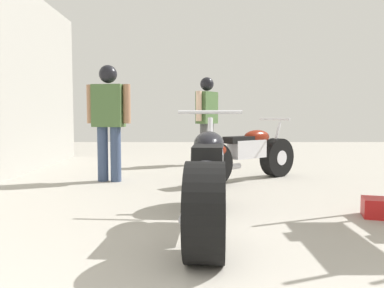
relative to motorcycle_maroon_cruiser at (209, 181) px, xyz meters
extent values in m
plane|color=#9E998E|center=(-0.03, 1.45, -0.41)|extent=(18.91, 18.91, 0.00)
cylinder|color=black|center=(0.06, 0.78, -0.08)|extent=(0.30, 0.67, 0.66)
cylinder|color=silver|center=(0.06, 0.78, -0.08)|extent=(0.28, 0.27, 0.25)
cylinder|color=black|center=(-0.05, -0.70, -0.08)|extent=(0.30, 0.67, 0.66)
cylinder|color=silver|center=(-0.05, -0.70, -0.08)|extent=(0.28, 0.27, 0.25)
cube|color=silver|center=(0.00, 0.04, 0.10)|extent=(0.29, 0.67, 0.29)
ellipsoid|color=black|center=(0.02, 0.26, 0.29)|extent=(0.30, 0.55, 0.23)
cube|color=black|center=(-0.01, -0.14, 0.26)|extent=(0.26, 0.51, 0.10)
ellipsoid|color=black|center=(-0.04, -0.65, 0.12)|extent=(0.30, 0.47, 0.25)
cylinder|color=silver|center=(0.05, 0.74, 0.23)|extent=(0.07, 0.26, 0.59)
cylinder|color=silver|center=(0.05, 0.70, 0.57)|extent=(0.64, 0.08, 0.04)
cylinder|color=silver|center=(-0.16, -0.26, -0.18)|extent=(0.13, 0.57, 0.09)
cylinder|color=black|center=(1.20, 2.86, -0.11)|extent=(0.59, 0.52, 0.60)
cylinder|color=silver|center=(1.20, 2.86, -0.11)|extent=(0.30, 0.30, 0.23)
cylinder|color=black|center=(0.14, 2.01, -0.11)|extent=(0.59, 0.52, 0.60)
cylinder|color=silver|center=(0.14, 2.01, -0.11)|extent=(0.30, 0.30, 0.23)
cube|color=silver|center=(0.67, 2.44, 0.06)|extent=(0.61, 0.55, 0.26)
ellipsoid|color=maroon|center=(0.83, 2.56, 0.23)|extent=(0.53, 0.49, 0.21)
cube|color=black|center=(0.54, 2.33, 0.20)|extent=(0.48, 0.44, 0.09)
ellipsoid|color=maroon|center=(0.18, 2.04, 0.08)|extent=(0.47, 0.45, 0.22)
cylinder|color=silver|center=(1.17, 2.84, 0.17)|extent=(0.21, 0.18, 0.54)
cylinder|color=silver|center=(1.14, 2.81, 0.49)|extent=(0.39, 0.48, 0.03)
cylinder|color=silver|center=(0.37, 2.36, -0.20)|extent=(0.46, 0.39, 0.08)
cylinder|color=#4C4C4C|center=(0.22, 4.43, -0.01)|extent=(0.21, 0.21, 0.80)
cylinder|color=#4C4C4C|center=(0.10, 4.27, -0.01)|extent=(0.21, 0.21, 0.80)
cube|color=#476638|center=(0.16, 4.35, 0.70)|extent=(0.45, 0.50, 0.61)
cylinder|color=beige|center=(0.32, 4.57, 0.72)|extent=(0.15, 0.15, 0.56)
cylinder|color=beige|center=(0.00, 4.12, 0.72)|extent=(0.15, 0.15, 0.56)
sphere|color=black|center=(0.16, 4.35, 1.14)|extent=(0.22, 0.22, 0.22)
sphere|color=black|center=(0.16, 4.35, 1.15)|extent=(0.26, 0.26, 0.26)
cylinder|color=#384766|center=(-1.23, 2.39, -0.01)|extent=(0.17, 0.17, 0.79)
cylinder|color=#384766|center=(-1.43, 2.42, -0.01)|extent=(0.17, 0.17, 0.79)
cube|color=#476638|center=(-1.33, 2.40, 0.68)|extent=(0.47, 0.30, 0.60)
cylinder|color=#9E7051|center=(-1.06, 2.36, 0.71)|extent=(0.12, 0.12, 0.55)
cylinder|color=#9E7051|center=(-1.60, 2.45, 0.71)|extent=(0.12, 0.12, 0.55)
sphere|color=black|center=(-1.33, 2.40, 1.12)|extent=(0.22, 0.22, 0.22)
sphere|color=black|center=(-1.33, 2.40, 1.13)|extent=(0.26, 0.26, 0.26)
camera|label=1|loc=(-0.13, -3.13, 0.53)|focal=36.02mm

